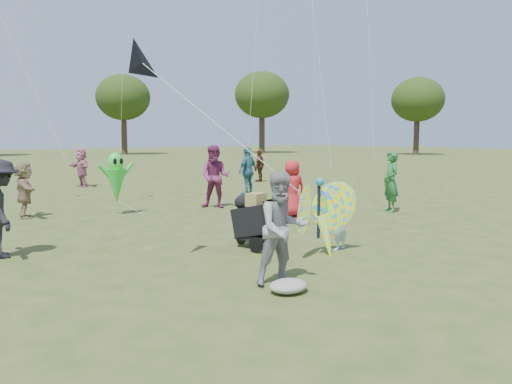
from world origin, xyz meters
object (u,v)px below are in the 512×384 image
at_px(child_girl, 340,224).
at_px(alien_kite, 116,180).
at_px(crowd_a, 292,188).
at_px(crowd_j, 81,168).
at_px(adult_man, 283,228).
at_px(jogging_stroller, 253,217).
at_px(butterfly_kite, 322,217).
at_px(crowd_d, 24,190).
at_px(crowd_b, 1,208).
at_px(crowd_e, 215,177).
at_px(crowd_f, 391,182).
at_px(crowd_h, 260,166).
at_px(crowd_c, 248,171).

distance_m(child_girl, alien_kite, 6.98).
xyz_separation_m(crowd_a, crowd_j, (-1.73, 11.64, 0.05)).
xyz_separation_m(child_girl, adult_man, (-2.33, -1.01, 0.34)).
relative_size(child_girl, crowd_j, 0.61).
xyz_separation_m(jogging_stroller, butterfly_kite, (0.62, -1.26, 0.09)).
relative_size(adult_man, jogging_stroller, 1.51).
height_order(jogging_stroller, butterfly_kite, butterfly_kite).
xyz_separation_m(crowd_a, butterfly_kite, (-2.52, -3.59, -0.07)).
xyz_separation_m(crowd_a, jogging_stroller, (-3.14, -2.33, -0.16)).
height_order(adult_man, crowd_j, adult_man).
relative_size(child_girl, adult_man, 0.60).
xyz_separation_m(adult_man, alien_kite, (0.66, 7.77, 0.13)).
distance_m(adult_man, crowd_a, 6.24).
xyz_separation_m(child_girl, jogging_stroller, (-1.19, 1.18, 0.11)).
bearing_deg(crowd_j, butterfly_kite, -9.42).
distance_m(child_girl, crowd_d, 8.66).
height_order(crowd_b, crowd_e, crowd_e).
height_order(crowd_f, alien_kite, crowd_f).
distance_m(crowd_d, crowd_f, 10.12).
bearing_deg(jogging_stroller, adult_man, -131.74).
relative_size(crowd_b, crowd_f, 1.02).
xyz_separation_m(crowd_a, crowd_b, (-7.18, -0.16, 0.12)).
bearing_deg(crowd_h, crowd_b, 4.98).
distance_m(crowd_c, crowd_e, 3.37).
bearing_deg(crowd_c, crowd_b, 10.13).
distance_m(crowd_d, crowd_j, 8.42).
height_order(crowd_b, crowd_f, crowd_b).
distance_m(crowd_a, jogging_stroller, 3.92).
bearing_deg(crowd_a, child_girl, 76.61).
relative_size(child_girl, crowd_f, 0.57).
xyz_separation_m(adult_man, crowd_a, (4.29, 4.53, -0.07)).
relative_size(adult_man, crowd_f, 0.96).
xyz_separation_m(crowd_a, crowd_e, (-0.72, 2.68, 0.18)).
height_order(crowd_j, jogging_stroller, crowd_j).
distance_m(crowd_j, jogging_stroller, 14.04).
relative_size(crowd_h, alien_kite, 0.87).
bearing_deg(crowd_j, adult_man, -15.43).
distance_m(crowd_c, alien_kite, 5.81).
distance_m(butterfly_kite, alien_kite, 6.93).
bearing_deg(crowd_e, jogging_stroller, -69.26).
height_order(adult_man, crowd_c, crowd_c).
bearing_deg(crowd_h, crowd_c, 17.68).
bearing_deg(butterfly_kite, crowd_a, 54.92).
distance_m(crowd_f, alien_kite, 7.77).
height_order(adult_man, jogging_stroller, adult_man).
xyz_separation_m(crowd_e, crowd_h, (6.48, 5.99, -0.19)).
xyz_separation_m(crowd_f, alien_kite, (-6.44, 4.35, 0.09)).
relative_size(crowd_d, jogging_stroller, 1.35).
distance_m(crowd_b, crowd_e, 7.06).
relative_size(child_girl, crowd_d, 0.67).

